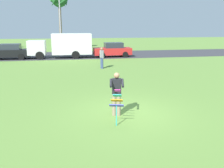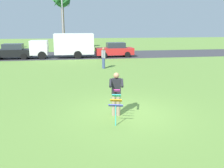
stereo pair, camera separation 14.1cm
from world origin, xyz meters
TOP-DOWN VIEW (x-y plane):
  - ground_plane at (0.00, 0.00)m, footprint 120.00×120.00m
  - road_strip at (0.00, 20.63)m, footprint 120.00×8.00m
  - person_kite_flyer at (-0.45, -0.20)m, footprint 0.62×0.72m
  - kite_held at (-0.60, -1.04)m, footprint 0.53×0.70m
  - parked_car_black at (-8.25, 18.23)m, footprint 4.21×1.86m
  - parked_truck_white_box at (-2.59, 18.23)m, footprint 6.71×2.14m
  - parked_car_red at (2.75, 18.23)m, footprint 4.26×1.94m
  - palm_tree_right_near at (-3.10, 28.56)m, footprint 2.58×2.71m
  - streetlight_pole at (-3.04, 25.61)m, footprint 0.24×1.65m
  - person_walker_near at (0.50, 10.79)m, footprint 0.31×0.55m

SIDE VIEW (x-z plane):
  - ground_plane at x=0.00m, z-range 0.00..0.00m
  - road_strip at x=0.00m, z-range 0.00..0.01m
  - parked_car_black at x=-8.25m, z-range -0.03..1.57m
  - parked_car_red at x=2.75m, z-range -0.03..1.57m
  - kite_held at x=-0.60m, z-range 0.22..1.45m
  - person_walker_near at x=0.50m, z-range 0.07..1.80m
  - person_kite_flyer at x=-0.45m, z-range 0.09..1.82m
  - parked_truck_white_box at x=-2.59m, z-range 0.10..2.72m
  - streetlight_pole at x=-3.04m, z-range 0.50..7.50m
  - palm_tree_right_near at x=-3.10m, z-range 2.66..10.75m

